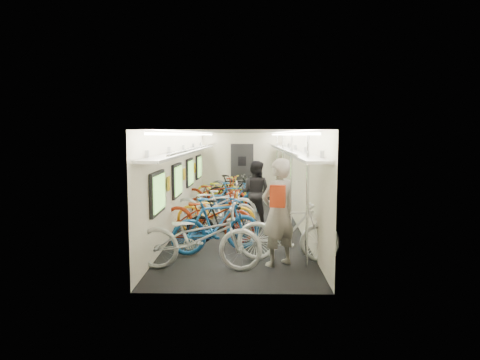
{
  "coord_description": "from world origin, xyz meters",
  "views": [
    {
      "loc": [
        0.24,
        -11.06,
        2.32
      ],
      "look_at": [
        0.02,
        0.07,
        1.15
      ],
      "focal_mm": 32.0,
      "sensor_mm": 36.0,
      "label": 1
    }
  ],
  "objects_px": {
    "passenger_mid": "(255,193)",
    "backpack": "(278,196)",
    "bicycle_1": "(217,225)",
    "passenger_near": "(278,212)",
    "bicycle_0": "(199,237)"
  },
  "relations": [
    {
      "from": "passenger_mid",
      "to": "backpack",
      "type": "height_order",
      "value": "passenger_mid"
    },
    {
      "from": "bicycle_1",
      "to": "passenger_near",
      "type": "distance_m",
      "value": 1.46
    },
    {
      "from": "passenger_mid",
      "to": "passenger_near",
      "type": "bearing_deg",
      "value": 119.47
    },
    {
      "from": "backpack",
      "to": "bicycle_1",
      "type": "bearing_deg",
      "value": 149.62
    },
    {
      "from": "passenger_near",
      "to": "backpack",
      "type": "distance_m",
      "value": 0.4
    },
    {
      "from": "bicycle_0",
      "to": "bicycle_1",
      "type": "height_order",
      "value": "bicycle_0"
    },
    {
      "from": "bicycle_0",
      "to": "passenger_mid",
      "type": "distance_m",
      "value": 3.94
    },
    {
      "from": "bicycle_0",
      "to": "backpack",
      "type": "distance_m",
      "value": 1.53
    },
    {
      "from": "bicycle_1",
      "to": "passenger_mid",
      "type": "distance_m",
      "value": 2.82
    },
    {
      "from": "bicycle_0",
      "to": "passenger_mid",
      "type": "relative_size",
      "value": 1.31
    },
    {
      "from": "bicycle_1",
      "to": "backpack",
      "type": "bearing_deg",
      "value": -156.65
    },
    {
      "from": "bicycle_1",
      "to": "passenger_mid",
      "type": "relative_size",
      "value": 1.11
    },
    {
      "from": "passenger_near",
      "to": "bicycle_1",
      "type": "bearing_deg",
      "value": -68.71
    },
    {
      "from": "bicycle_0",
      "to": "bicycle_1",
      "type": "distance_m",
      "value": 1.13
    },
    {
      "from": "passenger_mid",
      "to": "backpack",
      "type": "distance_m",
      "value": 3.76
    }
  ]
}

